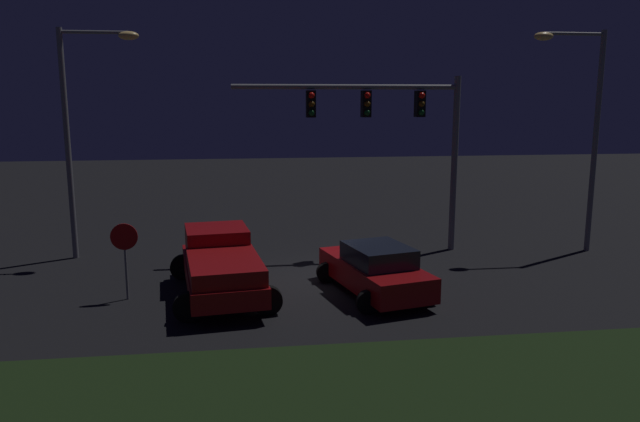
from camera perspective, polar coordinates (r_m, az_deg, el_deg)
name	(u,v)px	position (r m, az deg, el deg)	size (l,w,h in m)	color
ground_plane	(318,277)	(19.77, -0.17, -6.19)	(80.00, 80.00, 0.00)	black
grass_median	(378,408)	(11.83, 5.49, -17.96)	(20.33, 5.87, 0.10)	black
pickup_truck	(220,261)	(18.05, -9.36, -4.66)	(3.33, 5.61, 1.80)	maroon
car_sedan	(375,270)	(17.94, 5.22, -5.51)	(3.13, 4.70, 1.51)	maroon
traffic_signal_gantry	(392,121)	(22.40, 6.76, 8.44)	(8.32, 0.56, 6.50)	slate
street_lamp_left	(82,116)	(22.95, -21.49, 8.35)	(2.73, 0.44, 8.07)	slate
street_lamp_right	(583,115)	(24.30, 23.54, 8.32)	(2.74, 0.44, 8.10)	slate
stop_sign	(125,247)	(18.04, -17.91, -3.21)	(0.76, 0.08, 2.23)	slate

